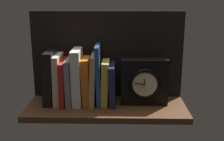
{
  "coord_description": "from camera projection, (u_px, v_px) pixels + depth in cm",
  "views": [
    {
      "loc": [
        5.01,
        -116.3,
        46.76
      ],
      "look_at": [
        2.36,
        3.39,
        14.61
      ],
      "focal_mm": 46.84,
      "sensor_mm": 36.0,
      "label": 1
    }
  ],
  "objects": [
    {
      "name": "ground_plane",
      "position": [
        106.0,
        108.0,
        1.25
      ],
      "size": [
        67.69,
        25.66,
        2.5
      ],
      "primitive_type": "cube",
      "color": "#4C2D19"
    },
    {
      "name": "book_tan_shortstories",
      "position": [
        93.0,
        79.0,
        1.25
      ],
      "size": [
        2.88,
        15.12,
        21.47
      ],
      "primitive_type": "cube",
      "rotation": [
        0.0,
        0.03,
        0.0
      ],
      "color": "tan",
      "rests_on": "ground_plane"
    },
    {
      "name": "book_red_requiem",
      "position": [
        64.0,
        82.0,
        1.26
      ],
      "size": [
        2.2,
        16.48,
        18.87
      ],
      "primitive_type": "cube",
      "rotation": [
        0.0,
        0.01,
        0.0
      ],
      "color": "red",
      "rests_on": "ground_plane"
    },
    {
      "name": "back_panel",
      "position": [
        107.0,
        55.0,
        1.31
      ],
      "size": [
        67.69,
        1.2,
        38.93
      ],
      "primitive_type": "cube",
      "color": "black",
      "rests_on": "ground_plane"
    },
    {
      "name": "book_black_skeptic",
      "position": [
        50.0,
        77.0,
        1.25
      ],
      "size": [
        4.87,
        13.35,
        22.95
      ],
      "primitive_type": "cube",
      "rotation": [
        0.0,
        0.05,
        0.0
      ],
      "color": "black",
      "rests_on": "ground_plane"
    },
    {
      "name": "book_cream_twain",
      "position": [
        58.0,
        79.0,
        1.25
      ],
      "size": [
        2.75,
        13.87,
        21.33
      ],
      "primitive_type": "cube",
      "rotation": [
        0.0,
        0.01,
        0.0
      ],
      "color": "beige",
      "rests_on": "ground_plane"
    },
    {
      "name": "book_orange_pandolfini",
      "position": [
        86.0,
        81.0,
        1.25
      ],
      "size": [
        4.15,
        12.08,
        20.09
      ],
      "primitive_type": "cube",
      "rotation": [
        0.0,
        -0.04,
        0.0
      ],
      "color": "orange",
      "rests_on": "ground_plane"
    },
    {
      "name": "framed_clock",
      "position": [
        144.0,
        82.0,
        1.24
      ],
      "size": [
        19.87,
        7.71,
        19.87
      ],
      "color": "black",
      "rests_on": "ground_plane"
    },
    {
      "name": "book_white_catcher",
      "position": [
        77.0,
        77.0,
        1.25
      ],
      "size": [
        4.06,
        14.25,
        23.63
      ],
      "primitive_type": "cube",
      "rotation": [
        0.0,
        -0.01,
        0.0
      ],
      "color": "silver",
      "rests_on": "ground_plane"
    },
    {
      "name": "book_gray_chess",
      "position": [
        70.0,
        81.0,
        1.26
      ],
      "size": [
        2.58,
        15.68,
        19.64
      ],
      "primitive_type": "cube",
      "rotation": [
        0.0,
        -0.02,
        0.0
      ],
      "color": "gray",
      "rests_on": "ground_plane"
    },
    {
      "name": "book_navy_bierce",
      "position": [
        112.0,
        84.0,
        1.26
      ],
      "size": [
        3.17,
        15.2,
        17.29
      ],
      "primitive_type": "cube",
      "rotation": [
        0.0,
        -0.03,
        0.0
      ],
      "color": "#192147",
      "rests_on": "ground_plane"
    },
    {
      "name": "book_yellow_seinlanguage",
      "position": [
        105.0,
        82.0,
        1.25
      ],
      "size": [
        3.69,
        12.23,
        18.74
      ],
      "primitive_type": "cube",
      "rotation": [
        0.0,
        0.04,
        0.0
      ],
      "color": "gold",
      "rests_on": "ground_plane"
    },
    {
      "name": "book_blue_modern",
      "position": [
        99.0,
        75.0,
        1.25
      ],
      "size": [
        2.62,
        13.63,
        25.48
      ],
      "primitive_type": "cube",
      "rotation": [
        0.0,
        -0.03,
        0.0
      ],
      "color": "#2D4C8E",
      "rests_on": "ground_plane"
    }
  ]
}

